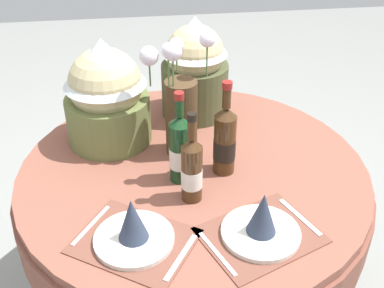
% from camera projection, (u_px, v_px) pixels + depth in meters
% --- Properties ---
extents(dining_table, '(1.29, 1.29, 0.76)m').
position_uv_depth(dining_table, '(193.00, 195.00, 1.78)').
color(dining_table, brown).
rests_on(dining_table, ground).
extents(place_setting_left, '(0.43, 0.40, 0.16)m').
position_uv_depth(place_setting_left, '(133.00, 230.00, 1.37)').
color(place_setting_left, brown).
rests_on(place_setting_left, dining_table).
extents(place_setting_right, '(0.41, 0.37, 0.16)m').
position_uv_depth(place_setting_right, '(262.00, 224.00, 1.40)').
color(place_setting_right, brown).
rests_on(place_setting_right, dining_table).
extents(flower_vase, '(0.26, 0.18, 0.46)m').
position_uv_depth(flower_vase, '(180.00, 105.00, 1.69)').
color(flower_vase, '#47331E').
rests_on(flower_vase, dining_table).
extents(wine_bottle_left, '(0.07, 0.07, 0.32)m').
position_uv_depth(wine_bottle_left, '(192.00, 169.00, 1.50)').
color(wine_bottle_left, '#422814').
rests_on(wine_bottle_left, dining_table).
extents(wine_bottle_centre, '(0.08, 0.08, 0.35)m').
position_uv_depth(wine_bottle_centre, '(225.00, 140.00, 1.62)').
color(wine_bottle_centre, '#422814').
rests_on(wine_bottle_centre, dining_table).
extents(wine_bottle_right, '(0.07, 0.07, 0.34)m').
position_uv_depth(wine_bottle_right, '(180.00, 148.00, 1.58)').
color(wine_bottle_right, '#143819').
rests_on(wine_bottle_right, dining_table).
extents(gift_tub_back_left, '(0.32, 0.32, 0.42)m').
position_uv_depth(gift_tub_back_left, '(106.00, 90.00, 1.75)').
color(gift_tub_back_left, olive).
rests_on(gift_tub_back_left, dining_table).
extents(gift_tub_back_centre, '(0.28, 0.28, 0.43)m').
position_uv_depth(gift_tub_back_centre, '(195.00, 64.00, 1.93)').
color(gift_tub_back_centre, '#474C2D').
rests_on(gift_tub_back_centre, dining_table).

